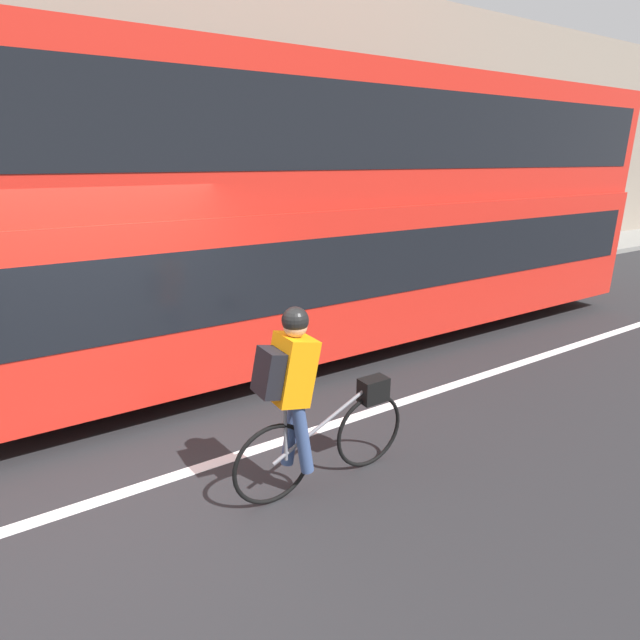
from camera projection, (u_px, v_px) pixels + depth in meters
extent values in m
plane|color=#232326|center=(135.00, 491.00, 4.30)|extent=(80.00, 80.00, 0.00)
cube|color=silver|center=(134.00, 489.00, 4.32)|extent=(50.00, 0.14, 0.01)
cube|color=gray|center=(64.00, 328.00, 8.24)|extent=(60.00, 2.10, 0.14)
cube|color=gray|center=(26.00, 132.00, 8.25)|extent=(60.00, 0.30, 6.34)
cylinder|color=black|center=(486.00, 282.00, 9.53)|extent=(0.98, 0.30, 0.98)
cylinder|color=black|center=(127.00, 349.00, 6.18)|extent=(0.98, 0.30, 0.98)
cube|color=red|center=(345.00, 262.00, 7.63)|extent=(10.62, 2.59, 1.87)
cube|color=black|center=(346.00, 248.00, 7.56)|extent=(10.19, 2.61, 0.82)
cube|color=red|center=(347.00, 139.00, 7.08)|extent=(10.62, 2.48, 1.68)
cube|color=black|center=(348.00, 133.00, 7.06)|extent=(10.19, 2.50, 0.94)
torus|color=black|center=(369.00, 431.00, 4.57)|extent=(0.72, 0.04, 0.72)
torus|color=black|center=(273.00, 464.00, 4.07)|extent=(0.72, 0.04, 0.72)
cylinder|color=slate|center=(324.00, 423.00, 4.25)|extent=(1.00, 0.03, 0.49)
cylinder|color=slate|center=(285.00, 432.00, 4.05)|extent=(0.03, 0.03, 0.53)
cube|color=black|center=(373.00, 390.00, 4.46)|extent=(0.26, 0.16, 0.22)
cube|color=orange|center=(292.00, 369.00, 3.92)|extent=(0.37, 0.32, 0.58)
cube|color=black|center=(269.00, 372.00, 3.81)|extent=(0.21, 0.26, 0.38)
cylinder|color=#384C7A|center=(292.00, 429.00, 4.19)|extent=(0.22, 0.11, 0.65)
cylinder|color=#384C7A|center=(303.00, 439.00, 4.05)|extent=(0.20, 0.11, 0.65)
sphere|color=tan|center=(295.00, 326.00, 3.83)|extent=(0.19, 0.19, 0.19)
sphere|color=black|center=(295.00, 320.00, 3.82)|extent=(0.21, 0.21, 0.21)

